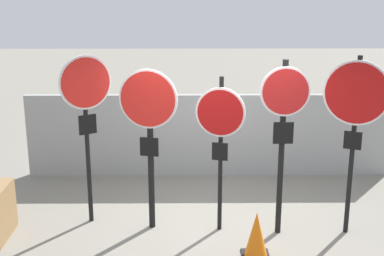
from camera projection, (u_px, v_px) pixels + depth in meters
name	position (u px, v px, depth m)	size (l,w,h in m)	color
ground_plane	(214.00, 225.00, 7.84)	(40.00, 40.00, 0.00)	gray
fence_back	(209.00, 135.00, 9.64)	(6.55, 0.12, 1.50)	gray
stop_sign_0	(86.00, 102.00, 7.45)	(0.66, 0.42, 2.49)	black
stop_sign_1	(149.00, 121.00, 7.31)	(0.81, 0.22, 2.33)	black
stop_sign_2	(220.00, 126.00, 7.26)	(0.67, 0.20, 2.23)	black
stop_sign_3	(284.00, 119.00, 7.13)	(0.67, 0.14, 2.47)	black
stop_sign_4	(356.00, 108.00, 7.09)	(0.81, 0.38, 2.53)	black
traffic_cone_0	(256.00, 235.00, 6.88)	(0.36, 0.36, 0.62)	black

